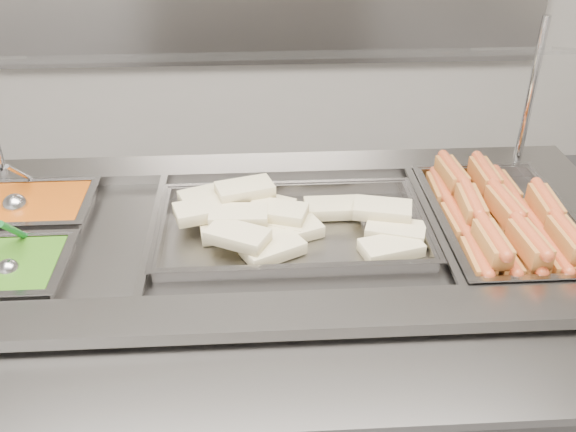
{
  "coord_description": "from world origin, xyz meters",
  "views": [
    {
      "loc": [
        0.02,
        -0.82,
        1.68
      ],
      "look_at": [
        0.09,
        0.5,
        0.86
      ],
      "focal_mm": 40.0,
      "sensor_mm": 36.0,
      "label": 1
    }
  ],
  "objects_px": {
    "pan_wraps": "(292,232)",
    "steam_counter": "(271,352)",
    "ladle": "(16,204)",
    "serving_spoon": "(10,263)",
    "pan_hotdogs": "(501,230)",
    "sneeze_guard": "(264,61)"
  },
  "relations": [
    {
      "from": "pan_hotdogs",
      "to": "pan_wraps",
      "type": "xyz_separation_m",
      "value": [
        -0.53,
        -0.0,
        0.01
      ]
    },
    {
      "from": "sneeze_guard",
      "to": "ladle",
      "type": "distance_m",
      "value": 0.73
    },
    {
      "from": "serving_spoon",
      "to": "pan_wraps",
      "type": "bearing_deg",
      "value": 12.96
    },
    {
      "from": "sneeze_guard",
      "to": "pan_hotdogs",
      "type": "bearing_deg",
      "value": -18.84
    },
    {
      "from": "pan_hotdogs",
      "to": "pan_wraps",
      "type": "distance_m",
      "value": 0.53
    },
    {
      "from": "pan_hotdogs",
      "to": "serving_spoon",
      "type": "bearing_deg",
      "value": -172.67
    },
    {
      "from": "pan_wraps",
      "to": "steam_counter",
      "type": "bearing_deg",
      "value": -179.56
    },
    {
      "from": "sneeze_guard",
      "to": "pan_hotdogs",
      "type": "xyz_separation_m",
      "value": [
        0.59,
        -0.2,
        -0.38
      ]
    },
    {
      "from": "pan_hotdogs",
      "to": "ladle",
      "type": "relative_size",
      "value": 2.93
    },
    {
      "from": "ladle",
      "to": "serving_spoon",
      "type": "relative_size",
      "value": 1.1
    },
    {
      "from": "steam_counter",
      "to": "pan_wraps",
      "type": "xyz_separation_m",
      "value": [
        0.06,
        0.0,
        0.4
      ]
    },
    {
      "from": "steam_counter",
      "to": "pan_hotdogs",
      "type": "xyz_separation_m",
      "value": [
        0.59,
        0.0,
        0.38
      ]
    },
    {
      "from": "steam_counter",
      "to": "ladle",
      "type": "distance_m",
      "value": 0.78
    },
    {
      "from": "sneeze_guard",
      "to": "pan_wraps",
      "type": "relative_size",
      "value": 2.42
    },
    {
      "from": "steam_counter",
      "to": "ladle",
      "type": "bearing_deg",
      "value": 169.65
    },
    {
      "from": "serving_spoon",
      "to": "ladle",
      "type": "bearing_deg",
      "value": 104.45
    },
    {
      "from": "pan_hotdogs",
      "to": "sneeze_guard",
      "type": "bearing_deg",
      "value": 161.16
    },
    {
      "from": "ladle",
      "to": "serving_spoon",
      "type": "height_order",
      "value": "ladle"
    },
    {
      "from": "steam_counter",
      "to": "serving_spoon",
      "type": "xyz_separation_m",
      "value": [
        -0.58,
        -0.14,
        0.43
      ]
    },
    {
      "from": "steam_counter",
      "to": "sneeze_guard",
      "type": "relative_size",
      "value": 1.14
    },
    {
      "from": "steam_counter",
      "to": "sneeze_guard",
      "type": "height_order",
      "value": "sneeze_guard"
    },
    {
      "from": "ladle",
      "to": "pan_wraps",
      "type": "bearing_deg",
      "value": -9.5
    }
  ]
}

